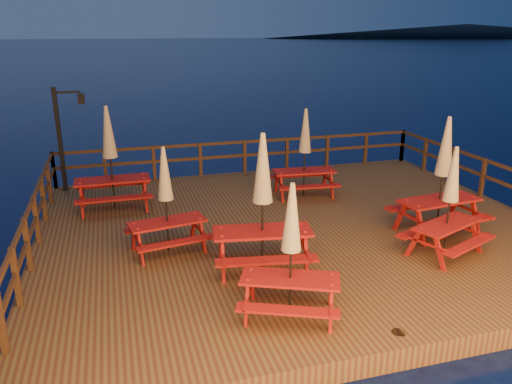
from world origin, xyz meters
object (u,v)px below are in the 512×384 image
lamp_post (64,130)px  picnic_table_2 (166,199)px  picnic_table_0 (110,157)px  picnic_table_1 (450,200)px

lamp_post → picnic_table_2: 5.62m
picnic_table_0 → picnic_table_2: bearing=-71.5°
lamp_post → picnic_table_0: size_ratio=1.10×
lamp_post → picnic_table_1: (7.84, -6.88, -0.59)m
picnic_table_1 → picnic_table_2: (-5.58, 1.77, -0.02)m
lamp_post → picnic_table_1: lamp_post is taller
lamp_post → picnic_table_1: bearing=-41.3°
lamp_post → picnic_table_0: 2.40m
picnic_table_0 → picnic_table_1: size_ratio=1.17×
picnic_table_0 → picnic_table_2: 3.26m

